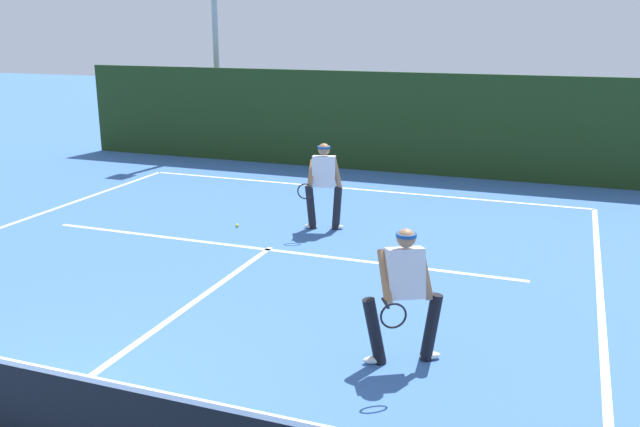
# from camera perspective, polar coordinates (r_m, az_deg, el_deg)

# --- Properties ---
(court_line_baseline_far) EXTENTS (10.86, 0.10, 0.01)m
(court_line_baseline_far) POSITION_cam_1_polar(r_m,az_deg,el_deg) (16.42, 2.74, 2.08)
(court_line_baseline_far) COLOR white
(court_line_baseline_far) RESTS_ON ground_plane
(court_line_service) EXTENTS (8.86, 0.10, 0.01)m
(court_line_service) POSITION_cam_1_polar(r_m,az_deg,el_deg) (12.02, -4.41, -3.02)
(court_line_service) COLOR white
(court_line_service) RESTS_ON ground_plane
(court_line_centre) EXTENTS (0.10, 6.40, 0.01)m
(court_line_centre) POSITION_cam_1_polar(r_m,az_deg,el_deg) (9.50, -12.25, -8.50)
(court_line_centre) COLOR white
(court_line_centre) RESTS_ON ground_plane
(player_near) EXTENTS (0.91, 1.03, 1.63)m
(player_near) POSITION_cam_1_polar(r_m,az_deg,el_deg) (7.86, 7.05, -6.40)
(player_near) COLOR black
(player_near) RESTS_ON ground_plane
(player_far) EXTENTS (0.77, 0.93, 1.67)m
(player_far) POSITION_cam_1_polar(r_m,az_deg,el_deg) (12.96, 0.30, 2.62)
(player_far) COLOR black
(player_far) RESTS_ON ground_plane
(tennis_ball) EXTENTS (0.07, 0.07, 0.07)m
(tennis_ball) POSITION_cam_1_polar(r_m,az_deg,el_deg) (13.40, -6.95, -1.00)
(tennis_ball) COLOR #D1E033
(tennis_ball) RESTS_ON ground_plane
(back_fence_windscreen) EXTENTS (17.94, 0.12, 2.63)m
(back_fence_windscreen) POSITION_cam_1_polar(r_m,az_deg,el_deg) (18.30, 4.96, 7.62)
(back_fence_windscreen) COLOR #1E3716
(back_fence_windscreen) RESTS_ON ground_plane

